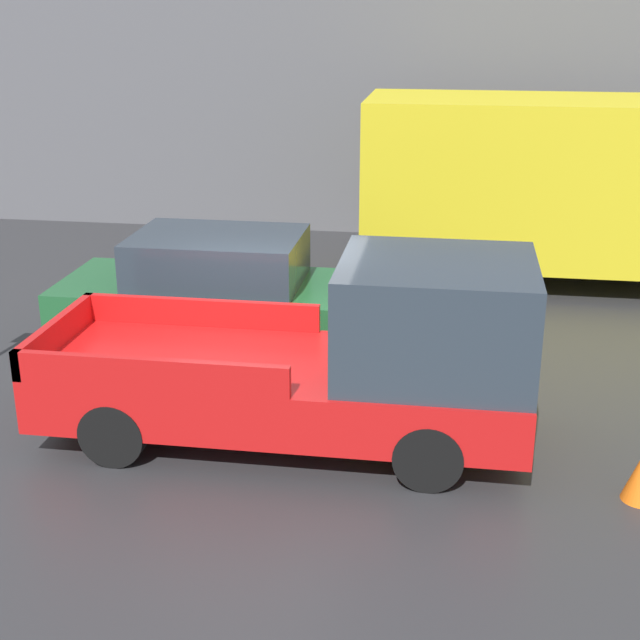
# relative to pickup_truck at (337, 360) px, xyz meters

# --- Properties ---
(ground_plane) EXTENTS (60.00, 60.00, 0.00)m
(ground_plane) POSITION_rel_pickup_truck_xyz_m (-1.13, 0.91, -1.00)
(ground_plane) COLOR #2D2D30
(building_wall) EXTENTS (28.00, 0.15, 4.85)m
(building_wall) POSITION_rel_pickup_truck_xyz_m (-1.13, 9.77, 1.43)
(building_wall) COLOR #56565B
(building_wall) RESTS_ON ground
(pickup_truck) EXTENTS (5.45, 2.07, 2.18)m
(pickup_truck) POSITION_rel_pickup_truck_xyz_m (0.00, 0.00, 0.00)
(pickup_truck) COLOR red
(pickup_truck) RESTS_ON ground
(car) EXTENTS (4.33, 1.98, 1.65)m
(car) POSITION_rel_pickup_truck_xyz_m (-2.18, 2.75, -0.16)
(car) COLOR #1E592D
(car) RESTS_ON ground
(delivery_truck) EXTENTS (7.25, 2.59, 3.21)m
(delivery_truck) POSITION_rel_pickup_truck_xyz_m (2.97, 6.72, 0.72)
(delivery_truck) COLOR gold
(delivery_truck) RESTS_ON ground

